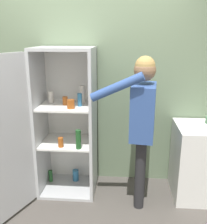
{
  "coord_description": "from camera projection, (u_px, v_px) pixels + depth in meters",
  "views": [
    {
      "loc": [
        0.47,
        -2.38,
        1.96
      ],
      "look_at": [
        0.23,
        0.63,
        1.06
      ],
      "focal_mm": 42.0,
      "sensor_mm": 36.0,
      "label": 1
    }
  ],
  "objects": [
    {
      "name": "wall_back",
      "position": [
        89.0,
        88.0,
        3.44
      ],
      "size": [
        7.0,
        0.06,
        2.55
      ],
      "color": "gray",
      "rests_on": "ground_plane"
    },
    {
      "name": "counter",
      "position": [
        202.0,
        161.0,
        3.22
      ],
      "size": [
        0.68,
        0.63,
        0.91
      ],
      "color": "white",
      "rests_on": "ground_plane"
    },
    {
      "name": "refrigerator",
      "position": [
        55.0,
        125.0,
        3.15
      ],
      "size": [
        1.01,
        1.24,
        1.82
      ],
      "color": "#B7BABC",
      "rests_on": "ground_plane"
    },
    {
      "name": "person",
      "position": [
        142.0,
        114.0,
        2.88
      ],
      "size": [
        0.72,
        0.59,
        1.75
      ],
      "color": "#262628",
      "rests_on": "ground_plane"
    },
    {
      "name": "ground_plane",
      "position": [
        78.0,
        220.0,
        2.87
      ],
      "size": [
        12.0,
        12.0,
        0.0
      ],
      "primitive_type": "plane",
      "color": "#4C4742"
    }
  ]
}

